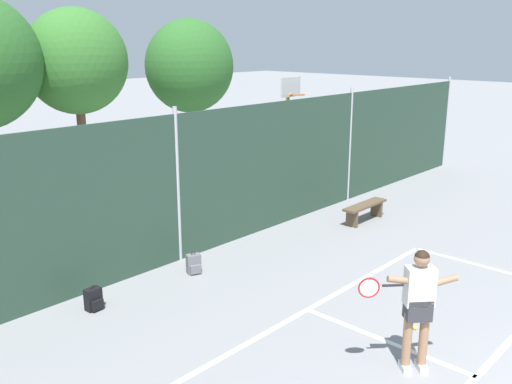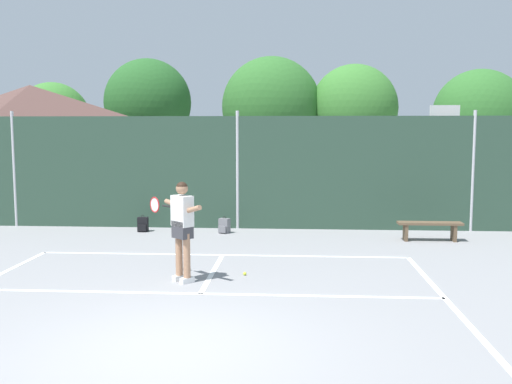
% 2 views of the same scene
% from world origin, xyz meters
% --- Properties ---
extents(chainlink_fence, '(26.09, 0.09, 3.33)m').
position_xyz_m(chainlink_fence, '(0.00, 9.00, 1.59)').
color(chainlink_fence, '#284233').
rests_on(chainlink_fence, ground).
extents(basketball_hoop, '(0.90, 0.67, 3.55)m').
position_xyz_m(basketball_hoop, '(6.22, 11.08, 2.31)').
color(basketball_hoop, yellow).
rests_on(basketball_hoop, ground).
extents(tennis_player, '(1.16, 0.95, 1.85)m').
position_xyz_m(tennis_player, '(-0.46, 3.24, 1.11)').
color(tennis_player, silver).
rests_on(tennis_player, ground).
extents(tennis_ball, '(0.07, 0.07, 0.07)m').
position_xyz_m(tennis_ball, '(0.65, 3.76, 0.03)').
color(tennis_ball, '#CCE033').
rests_on(tennis_ball, ground).
extents(backpack_black, '(0.29, 0.25, 0.46)m').
position_xyz_m(backpack_black, '(-2.56, 8.30, 0.19)').
color(backpack_black, black).
rests_on(backpack_black, ground).
extents(backpack_grey, '(0.33, 0.32, 0.46)m').
position_xyz_m(backpack_grey, '(-0.29, 8.21, 0.19)').
color(backpack_grey, slate).
rests_on(backpack_grey, ground).
extents(courtside_bench, '(1.60, 0.36, 0.48)m').
position_xyz_m(courtside_bench, '(5.02, 7.47, 0.36)').
color(courtside_bench, brown).
rests_on(courtside_bench, ground).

